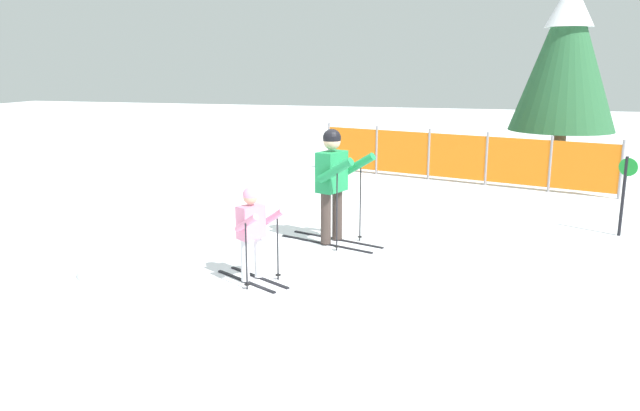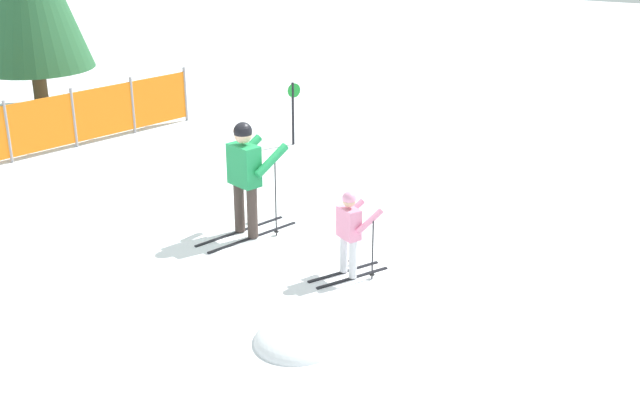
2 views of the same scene
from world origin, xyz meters
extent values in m
plane|color=white|center=(0.00, 0.00, 0.00)|extent=(60.00, 60.00, 0.00)
cube|color=black|center=(0.12, 0.27, 0.01)|extent=(1.53, 0.58, 0.02)
cube|color=black|center=(0.02, -0.02, 0.01)|extent=(1.53, 0.58, 0.02)
cylinder|color=#3F332D|center=(0.12, 0.27, 0.40)|extent=(0.15, 0.15, 0.76)
cylinder|color=#3F332D|center=(0.02, -0.02, 0.40)|extent=(0.15, 0.15, 0.76)
cube|color=#1E8C4C|center=(0.07, 0.12, 1.08)|extent=(0.41, 0.54, 0.59)
cylinder|color=#1E8C4C|center=(0.42, 0.31, 1.16)|extent=(0.59, 0.31, 0.42)
cylinder|color=#1E8C4C|center=(0.22, -0.24, 1.16)|extent=(0.59, 0.31, 0.42)
sphere|color=#D8AD8C|center=(0.07, 0.12, 1.53)|extent=(0.25, 0.25, 0.25)
sphere|color=black|center=(0.07, 0.12, 1.57)|extent=(0.27, 0.27, 0.27)
cylinder|color=black|center=(0.47, 0.32, 0.59)|extent=(0.02, 0.02, 1.19)
cylinder|color=black|center=(0.47, 0.32, 0.06)|extent=(0.07, 0.07, 0.01)
cylinder|color=black|center=(0.25, -0.28, 0.59)|extent=(0.02, 0.02, 1.19)
cylinder|color=black|center=(0.25, -0.28, 0.06)|extent=(0.07, 0.07, 0.01)
cube|color=black|center=(-0.40, -1.68, 0.01)|extent=(0.98, 0.59, 0.02)
cube|color=black|center=(-0.51, -1.87, 0.01)|extent=(0.98, 0.59, 0.02)
cylinder|color=silver|center=(-0.40, -1.68, 0.28)|extent=(0.10, 0.10, 0.52)
cylinder|color=silver|center=(-0.51, -1.87, 0.28)|extent=(0.10, 0.10, 0.52)
cube|color=pink|center=(-0.45, -1.77, 0.75)|extent=(0.32, 0.38, 0.41)
cylinder|color=pink|center=(-0.20, -1.69, 0.80)|extent=(0.39, 0.27, 0.29)
cylinder|color=pink|center=(-0.40, -2.04, 0.80)|extent=(0.39, 0.27, 0.29)
sphere|color=#D8AD8C|center=(-0.45, -1.77, 1.06)|extent=(0.17, 0.17, 0.17)
sphere|color=pink|center=(-0.45, -1.77, 1.09)|extent=(0.18, 0.18, 0.18)
cylinder|color=black|center=(-0.15, -1.67, 0.41)|extent=(0.02, 0.02, 0.81)
cylinder|color=black|center=(-0.15, -1.67, 0.06)|extent=(0.07, 0.07, 0.01)
cylinder|color=black|center=(-0.39, -2.09, 0.41)|extent=(0.02, 0.02, 0.81)
cylinder|color=black|center=(-0.39, -2.09, 0.06)|extent=(0.07, 0.07, 0.01)
cylinder|color=gray|center=(-1.65, 6.56, 0.59)|extent=(0.06, 0.06, 1.18)
cylinder|color=gray|center=(-0.36, 6.18, 0.59)|extent=(0.06, 0.06, 1.18)
cylinder|color=gray|center=(0.93, 5.79, 0.59)|extent=(0.06, 0.06, 1.18)
cylinder|color=gray|center=(2.22, 5.41, 0.59)|extent=(0.06, 0.06, 1.18)
cylinder|color=gray|center=(3.51, 5.02, 0.59)|extent=(0.06, 0.06, 1.18)
cylinder|color=gray|center=(4.80, 4.64, 0.59)|extent=(0.06, 0.06, 1.18)
cube|color=orange|center=(-1.01, 6.37, 0.59)|extent=(1.30, 0.41, 0.99)
cube|color=orange|center=(0.28, 5.98, 0.59)|extent=(1.30, 0.41, 0.99)
cube|color=orange|center=(1.58, 5.60, 0.59)|extent=(1.30, 0.41, 0.99)
cube|color=orange|center=(2.87, 5.22, 0.59)|extent=(1.30, 0.41, 0.99)
cube|color=orange|center=(4.16, 4.83, 0.59)|extent=(1.30, 0.41, 0.99)
cylinder|color=#4C3823|center=(3.94, 8.03, 0.50)|extent=(0.32, 0.32, 1.00)
cone|color=#295F37|center=(3.94, 8.03, 2.86)|extent=(2.54, 2.54, 3.72)
cone|color=white|center=(3.94, 8.03, 4.05)|extent=(1.14, 1.14, 1.12)
cylinder|color=black|center=(4.32, 1.70, 0.62)|extent=(0.05, 0.05, 1.25)
cylinder|color=green|center=(4.34, 1.68, 1.09)|extent=(0.25, 0.16, 0.28)
ellipsoid|color=white|center=(-2.11, -1.99, 0.00)|extent=(1.22, 1.04, 0.49)
camera|label=1|loc=(2.32, -8.62, 2.62)|focal=35.00mm
camera|label=2|loc=(-9.01, -5.77, 4.71)|focal=45.00mm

